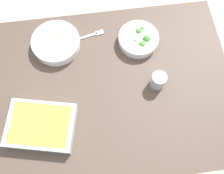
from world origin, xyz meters
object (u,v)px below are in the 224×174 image
at_px(stew_bowl, 56,43).
at_px(fork_on_table, 90,35).
at_px(drink_cup, 158,81).
at_px(broccoli_bowl, 139,39).
at_px(spoon_by_stew, 50,50).
at_px(baking_dish, 41,126).

relative_size(stew_bowl, fork_on_table, 1.40).
distance_m(stew_bowl, drink_cup, 0.55).
bearing_deg(stew_bowl, broccoli_bowl, -4.47).
distance_m(stew_bowl, fork_on_table, 0.18).
relative_size(stew_bowl, drink_cup, 2.91).
bearing_deg(spoon_by_stew, baking_dish, -97.77).
distance_m(broccoli_bowl, spoon_by_stew, 0.46).
height_order(stew_bowl, fork_on_table, stew_bowl).
relative_size(baking_dish, drink_cup, 4.02).
xyz_separation_m(broccoli_bowl, baking_dish, (-0.51, -0.39, 0.00)).
bearing_deg(broccoli_bowl, stew_bowl, 175.53).
bearing_deg(stew_bowl, drink_cup, -30.30).
bearing_deg(drink_cup, fork_on_table, 133.28).
height_order(baking_dish, spoon_by_stew, baking_dish).
xyz_separation_m(baking_dish, spoon_by_stew, (0.05, 0.40, -0.03)).
bearing_deg(stew_bowl, spoon_by_stew, -144.91).
bearing_deg(baking_dish, stew_bowl, 78.03).
height_order(stew_bowl, broccoli_bowl, broccoli_bowl).
bearing_deg(broccoli_bowl, drink_cup, -77.89).
distance_m(broccoli_bowl, drink_cup, 0.25).
relative_size(drink_cup, spoon_by_stew, 0.55).
xyz_separation_m(stew_bowl, spoon_by_stew, (-0.04, -0.02, -0.03)).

